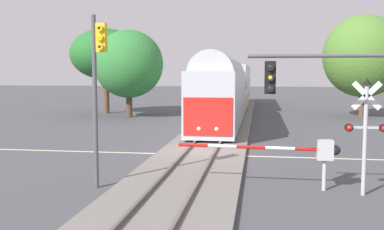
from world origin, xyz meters
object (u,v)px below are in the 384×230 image
Objects in this scene: traffic_signal_near_right at (356,88)px; pine_left_background at (105,54)px; crossing_gate_near at (307,151)px; crossing_signal_mast at (366,124)px; oak_far_right at (364,56)px; traffic_signal_median at (98,74)px; oak_behind_train at (129,64)px; commuter_train at (230,86)px.

pine_left_background reaches higher than traffic_signal_near_right.
crossing_gate_near is at bearing -58.24° from pine_left_background.
oak_far_right reaches higher than crossing_signal_mast.
traffic_signal_median is 0.77× the size of oak_behind_train.
oak_behind_train is (-6.30, 24.92, 0.80)m from traffic_signal_median.
commuter_train is 28.68m from crossing_signal_mast.
commuter_train is 12.59m from oak_far_right.
traffic_signal_near_right is (5.67, -29.61, 0.90)m from commuter_train.
crossing_signal_mast is 0.64× the size of traffic_signal_median.
oak_behind_train reaches higher than crossing_signal_mast.
crossing_gate_near is 0.67× the size of pine_left_background.
crossing_signal_mast is 34.00m from pine_left_background.
pine_left_background is at bearing 121.59° from traffic_signal_near_right.
commuter_train is 4.33× the size of oak_far_right.
crossing_signal_mast is 0.46× the size of pine_left_background.
crossing_signal_mast is 0.49× the size of oak_behind_train.
crossing_gate_near is at bearing -105.87° from oak_far_right.
traffic_signal_median is at bearing -173.59° from crossing_gate_near.
oak_far_right is (6.59, 29.41, 1.93)m from traffic_signal_near_right.
crossing_signal_mast is 0.79× the size of traffic_signal_near_right.
traffic_signal_near_right is at bearing -112.56° from crossing_signal_mast.
traffic_signal_near_right reaches higher than crossing_gate_near.
crossing_gate_near is 7.85m from traffic_signal_median.
crossing_gate_near is 0.71× the size of oak_behind_train.
commuter_train reaches higher than crossing_signal_mast.
commuter_train is 5.07× the size of oak_behind_train.
oak_far_right is at bearing 74.13° from crossing_gate_near.
traffic_signal_near_right is at bearing -8.55° from traffic_signal_median.
commuter_train is at bearing 20.52° from oak_behind_train.
traffic_signal_median is 0.72× the size of pine_left_background.
crossing_signal_mast is 9.34m from traffic_signal_median.
oak_behind_train is 21.64m from oak_far_right.
crossing_signal_mast is 0.42× the size of oak_far_right.
oak_far_right reaches higher than commuter_train.
crossing_signal_mast is at bearing -77.20° from commuter_train.
traffic_signal_near_right is at bearing -60.82° from crossing_gate_near.
oak_behind_train is 5.01m from pine_left_background.
oak_behind_train is at bearing -159.48° from commuter_train.
crossing_gate_near is 32.75m from pine_left_background.
traffic_signal_median is (-9.17, -0.37, 1.69)m from crossing_signal_mast.
crossing_signal_mast is at bearing 67.44° from traffic_signal_near_right.
crossing_signal_mast is at bearing -102.02° from oak_far_right.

